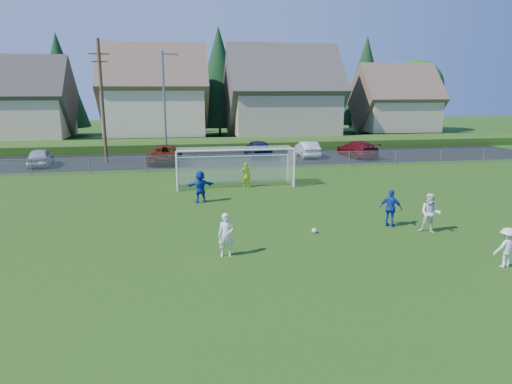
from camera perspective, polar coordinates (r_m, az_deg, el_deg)
ground at (r=14.38m, az=5.51°, el=-12.57°), size 160.00×160.00×0.00m
asphalt_lot at (r=40.63m, az=-4.65°, el=4.15°), size 60.00×60.00×0.00m
grass_embankment at (r=47.98m, az=-5.47°, el=5.96°), size 70.00×6.00×0.80m
soccer_ball at (r=20.02m, az=7.30°, el=-4.81°), size 0.22×0.22×0.22m
player_white_a at (r=17.04m, az=-3.75°, el=-5.40°), size 0.62×0.43×1.65m
player_white_b at (r=21.08m, az=20.94°, el=-2.49°), size 1.08×1.03×1.76m
player_white_c at (r=18.29m, az=28.80°, el=-6.10°), size 0.96×0.60×1.43m
player_blue_a at (r=21.49m, az=16.51°, el=-1.96°), size 1.04×0.95×1.70m
player_blue_b at (r=25.14m, az=-6.97°, el=0.69°), size 1.71×0.80×1.77m
goalkeeper at (r=28.81m, az=-1.26°, el=2.15°), size 0.66×0.54×1.57m
car_a at (r=40.62m, az=-25.34°, el=3.96°), size 2.14×4.33×1.42m
car_c at (r=39.10m, az=-11.26°, el=4.75°), size 2.86×5.72×1.56m
car_e at (r=41.09m, az=0.24°, el=5.44°), size 2.08×4.85×1.63m
car_f at (r=41.95m, az=6.44°, el=5.36°), size 1.69×4.34×1.41m
car_g at (r=42.60m, az=12.55°, el=5.30°), size 2.65×5.31×1.48m
soccer_goal at (r=29.12m, az=-2.68°, el=3.93°), size 7.42×1.90×2.50m
chainlink_fence at (r=35.12m, az=-3.86°, el=3.81°), size 52.06×0.06×1.20m
streetlight at (r=38.54m, az=-11.29°, el=10.70°), size 1.38×0.18×9.00m
utility_pole at (r=39.97m, az=-18.67°, el=10.79°), size 1.60×0.26×10.00m
houses_row at (r=55.25m, az=-4.13°, el=14.10°), size 53.90×11.45×13.27m
tree_row at (r=61.41m, az=-5.61°, el=13.56°), size 65.98×12.36×13.80m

